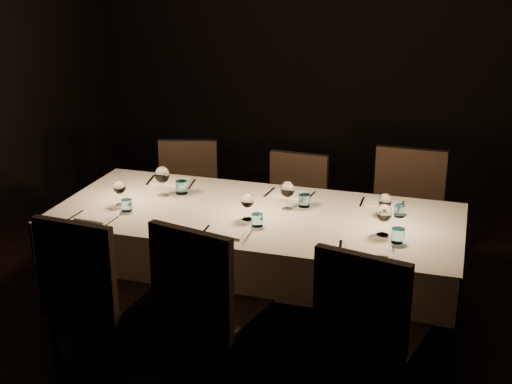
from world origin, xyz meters
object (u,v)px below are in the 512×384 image
(chair_far_center, at_px, (294,210))
(chair_far_right, at_px, (405,217))
(chair_near_right, at_px, (368,328))
(dining_table, at_px, (256,224))
(chair_near_left, at_px, (91,289))
(chair_near_center, at_px, (206,302))
(chair_far_left, at_px, (187,197))

(chair_far_center, relative_size, chair_far_right, 0.89)
(chair_near_right, height_order, chair_far_right, chair_far_right)
(dining_table, xyz_separation_m, chair_near_left, (-0.70, -0.84, -0.15))
(chair_near_center, height_order, chair_far_left, chair_near_center)
(chair_near_left, xyz_separation_m, chair_near_center, (0.67, 0.02, 0.01))
(dining_table, bearing_deg, chair_far_center, 86.18)
(chair_far_right, bearing_deg, chair_near_right, -90.03)
(dining_table, height_order, chair_far_left, chair_far_left)
(chair_near_center, relative_size, chair_far_left, 1.09)
(chair_far_center, height_order, chair_far_right, chair_far_right)
(chair_far_center, bearing_deg, chair_near_right, -60.74)
(chair_near_left, height_order, chair_near_right, chair_near_right)
(dining_table, bearing_deg, chair_far_left, 135.39)
(chair_near_right, distance_m, chair_far_left, 2.27)
(chair_far_center, bearing_deg, chair_far_left, -176.78)
(chair_near_center, bearing_deg, chair_far_left, -51.19)
(chair_far_right, bearing_deg, chair_near_left, -133.90)
(chair_far_right, bearing_deg, dining_table, -138.57)
(chair_near_left, xyz_separation_m, chair_far_center, (0.75, 1.62, -0.04))
(chair_near_right, distance_m, chair_far_center, 1.78)
(dining_table, distance_m, chair_near_left, 1.10)
(chair_near_center, xyz_separation_m, chair_far_right, (0.89, 1.55, 0.00))
(chair_far_left, relative_size, chair_far_center, 1.03)
(dining_table, bearing_deg, chair_far_right, 40.53)
(chair_near_center, relative_size, chair_far_right, 1.00)
(dining_table, height_order, chair_near_right, chair_near_right)
(dining_table, xyz_separation_m, chair_near_center, (-0.03, -0.81, -0.13))
(chair_near_right, xyz_separation_m, chair_far_right, (0.03, 1.55, 0.01))
(chair_near_right, xyz_separation_m, chair_far_left, (-1.62, 1.59, -0.03))
(chair_near_left, xyz_separation_m, chair_far_left, (-0.09, 1.62, -0.03))
(chair_near_left, distance_m, chair_near_right, 1.53)
(chair_near_center, xyz_separation_m, chair_near_right, (0.86, -0.00, -0.01))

